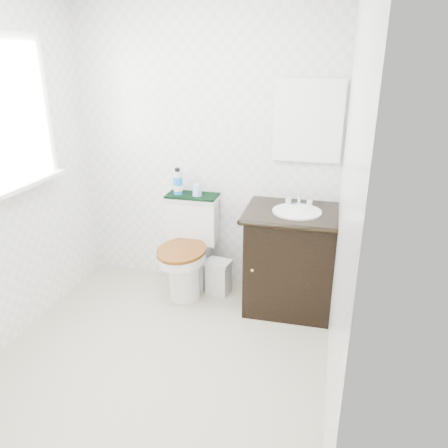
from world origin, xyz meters
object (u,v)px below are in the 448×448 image
at_px(toilet, 189,252).
at_px(mouthwash_bottle, 178,182).
at_px(vanity, 291,257).
at_px(cup, 197,190).
at_px(trash_bin, 218,276).

relative_size(toilet, mouthwash_bottle, 3.63).
xyz_separation_m(vanity, cup, (-0.81, 0.17, 0.44)).
bearing_deg(trash_bin, toilet, 179.26).
bearing_deg(mouthwash_bottle, trash_bin, -17.28).
bearing_deg(toilet, cup, 64.09).
xyz_separation_m(trash_bin, mouthwash_bottle, (-0.38, 0.12, 0.78)).
bearing_deg(vanity, trash_bin, 174.29).
bearing_deg(mouthwash_bottle, cup, -3.48).
height_order(toilet, trash_bin, toilet).
xyz_separation_m(vanity, mouthwash_bottle, (-0.98, 0.18, 0.50)).
relative_size(vanity, cup, 9.27).
bearing_deg(vanity, toilet, 175.77).
bearing_deg(toilet, mouthwash_bottle, 136.50).
distance_m(mouthwash_bottle, cup, 0.18).
bearing_deg(toilet, trash_bin, -0.74).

